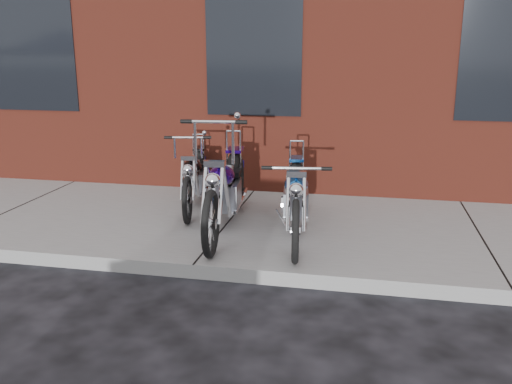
# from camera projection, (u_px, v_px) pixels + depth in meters

# --- Properties ---
(ground) EXTENTS (120.00, 120.00, 0.00)m
(ground) POSITION_uv_depth(u_px,v_px,m) (193.00, 279.00, 5.46)
(ground) COLOR black
(ground) RESTS_ON ground
(sidewalk) EXTENTS (22.00, 3.00, 0.15)m
(sidewalk) POSITION_uv_depth(u_px,v_px,m) (230.00, 226.00, 6.86)
(sidewalk) COLOR gray
(sidewalk) RESTS_ON ground
(chopper_purple) EXTENTS (0.61, 2.48, 1.39)m
(chopper_purple) POSITION_uv_depth(u_px,v_px,m) (225.00, 192.00, 6.42)
(chopper_purple) COLOR black
(chopper_purple) RESTS_ON sidewalk
(chopper_blue) EXTENTS (0.56, 2.28, 0.99)m
(chopper_blue) POSITION_uv_depth(u_px,v_px,m) (296.00, 200.00, 6.22)
(chopper_blue) COLOR black
(chopper_blue) RESTS_ON sidewalk
(chopper_third) EXTENTS (0.62, 2.06, 1.06)m
(chopper_third) POSITION_uv_depth(u_px,v_px,m) (195.00, 179.00, 7.37)
(chopper_third) COLOR black
(chopper_third) RESTS_ON sidewalk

